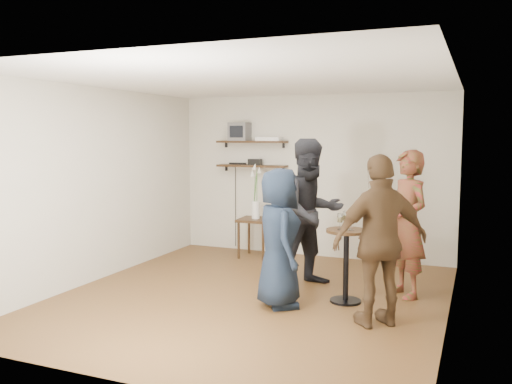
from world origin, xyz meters
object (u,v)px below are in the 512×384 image
at_px(person_navy, 279,238).
at_px(person_brown, 381,241).
at_px(crt_monitor, 240,132).
at_px(radio, 255,162).
at_px(drinks_table, 346,256).
at_px(dvd_deck, 269,139).
at_px(side_table, 256,225).
at_px(person_plaid, 407,224).
at_px(person_dark, 311,213).

distance_m(person_navy, person_brown, 1.20).
relative_size(crt_monitor, radio, 1.45).
distance_m(drinks_table, person_brown, 0.87).
xyz_separation_m(crt_monitor, drinks_table, (2.31, -2.13, -1.46)).
height_order(crt_monitor, dvd_deck, crt_monitor).
relative_size(dvd_deck, drinks_table, 0.46).
distance_m(dvd_deck, person_brown, 3.73).
bearing_deg(crt_monitor, side_table, -38.70).
relative_size(side_table, drinks_table, 0.72).
bearing_deg(person_navy, person_plaid, -86.42).
height_order(dvd_deck, person_brown, dvd_deck).
xyz_separation_m(drinks_table, person_brown, (0.50, -0.63, 0.33)).
xyz_separation_m(dvd_deck, person_plaid, (2.41, -1.62, -1.00)).
distance_m(person_plaid, person_dark, 1.22).
bearing_deg(person_plaid, dvd_deck, -163.61).
height_order(crt_monitor, person_dark, crt_monitor).
relative_size(radio, person_dark, 0.11).
xyz_separation_m(dvd_deck, side_table, (-0.10, -0.34, -1.37)).
xyz_separation_m(radio, person_brown, (2.54, -2.77, -0.63)).
bearing_deg(dvd_deck, person_navy, -66.67).
bearing_deg(dvd_deck, crt_monitor, 180.00).
xyz_separation_m(side_table, person_navy, (1.21, -2.22, 0.27)).
bearing_deg(side_table, person_dark, -43.95).
relative_size(person_plaid, person_dark, 0.93).
relative_size(person_plaid, person_navy, 1.12).
height_order(side_table, person_plaid, person_plaid).
bearing_deg(dvd_deck, side_table, -106.24).
relative_size(drinks_table, person_dark, 0.45).
height_order(radio, drinks_table, radio).
distance_m(drinks_table, person_navy, 0.84).
xyz_separation_m(dvd_deck, radio, (-0.26, 0.00, -0.38)).
height_order(drinks_table, person_dark, person_dark).
bearing_deg(person_brown, person_dark, -85.30).
xyz_separation_m(dvd_deck, person_navy, (1.11, -2.57, -1.10)).
xyz_separation_m(side_table, person_dark, (1.29, -1.24, 0.43)).
xyz_separation_m(radio, side_table, (0.16, -0.34, -0.99)).
height_order(dvd_deck, person_navy, dvd_deck).
bearing_deg(person_plaid, person_navy, -93.58).
bearing_deg(person_plaid, radio, -160.97).
bearing_deg(dvd_deck, person_plaid, -33.87).
bearing_deg(person_navy, dvd_deck, -9.26).
relative_size(radio, person_navy, 0.14).
relative_size(crt_monitor, person_brown, 0.18).
bearing_deg(person_dark, side_table, 88.52).
distance_m(crt_monitor, person_brown, 4.10).
bearing_deg(drinks_table, side_table, 136.51).
distance_m(crt_monitor, drinks_table, 3.47).
relative_size(person_plaid, person_brown, 1.01).
xyz_separation_m(radio, person_plaid, (2.67, -1.62, -0.62)).
bearing_deg(dvd_deck, drinks_table, -50.03).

